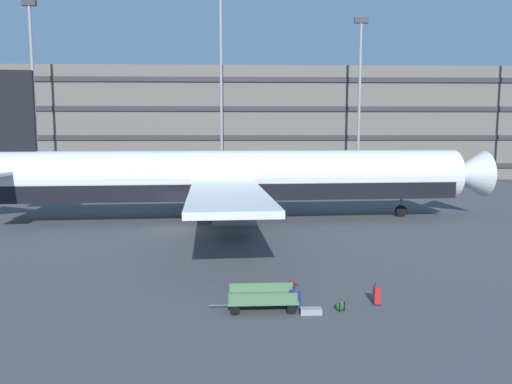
{
  "coord_description": "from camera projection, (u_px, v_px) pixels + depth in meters",
  "views": [
    {
      "loc": [
        4.52,
        -33.18,
        6.49
      ],
      "look_at": [
        5.32,
        -3.64,
        3.0
      ],
      "focal_mm": 33.59,
      "sensor_mm": 36.0,
      "label": 1
    }
  ],
  "objects": [
    {
      "name": "backpack_upright",
      "position": [
        340.0,
        306.0,
        17.8
      ],
      "size": [
        0.42,
        0.38,
        0.47
      ],
      "color": "#264C26",
      "rests_on": "ground_plane"
    },
    {
      "name": "terminal_structure",
      "position": [
        215.0,
        124.0,
        76.61
      ],
      "size": [
        153.65,
        15.32,
        16.55
      ],
      "color": "#605B56",
      "rests_on": "ground_plane"
    },
    {
      "name": "ground_plane",
      "position": [
        179.0,
        229.0,
        33.58
      ],
      "size": [
        600.0,
        600.0,
        0.0
      ],
      "primitive_type": "plane",
      "color": "#424449"
    },
    {
      "name": "baggage_cart",
      "position": [
        262.0,
        298.0,
        17.95
      ],
      "size": [
        3.32,
        1.37,
        0.82
      ],
      "color": "#4C724C",
      "rests_on": "ground_plane"
    },
    {
      "name": "backpack_small",
      "position": [
        291.0,
        286.0,
        20.09
      ],
      "size": [
        0.39,
        0.3,
        0.51
      ],
      "color": "maroon",
      "rests_on": "ground_plane"
    },
    {
      "name": "airliner",
      "position": [
        230.0,
        179.0,
        36.91
      ],
      "size": [
        41.68,
        33.7,
        11.18
      ],
      "color": "silver",
      "rests_on": "ground_plane"
    },
    {
      "name": "light_mast_left",
      "position": [
        33.0,
        81.0,
        61.21
      ],
      "size": [
        1.8,
        0.5,
        23.42
      ],
      "color": "gray",
      "rests_on": "ground_plane"
    },
    {
      "name": "suitcase_large",
      "position": [
        311.0,
        311.0,
        17.5
      ],
      "size": [
        0.82,
        0.36,
        0.22
      ],
      "color": "gray",
      "rests_on": "ground_plane"
    },
    {
      "name": "light_mast_center_left",
      "position": [
        221.0,
        70.0,
        61.68
      ],
      "size": [
        1.8,
        0.5,
        26.27
      ],
      "color": "gray",
      "rests_on": "ground_plane"
    },
    {
      "name": "suitcase_laid_flat",
      "position": [
        377.0,
        295.0,
        18.49
      ],
      "size": [
        0.27,
        0.42,
        0.8
      ],
      "color": "#B21E23",
      "rests_on": "ground_plane"
    },
    {
      "name": "light_mast_center_right",
      "position": [
        360.0,
        90.0,
        62.45
      ],
      "size": [
        1.8,
        0.5,
        21.56
      ],
      "color": "gray",
      "rests_on": "ground_plane"
    },
    {
      "name": "suitcase_scuffed",
      "position": [
        295.0,
        299.0,
        18.05
      ],
      "size": [
        0.44,
        0.47,
        0.91
      ],
      "color": "navy",
      "rests_on": "ground_plane"
    }
  ]
}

